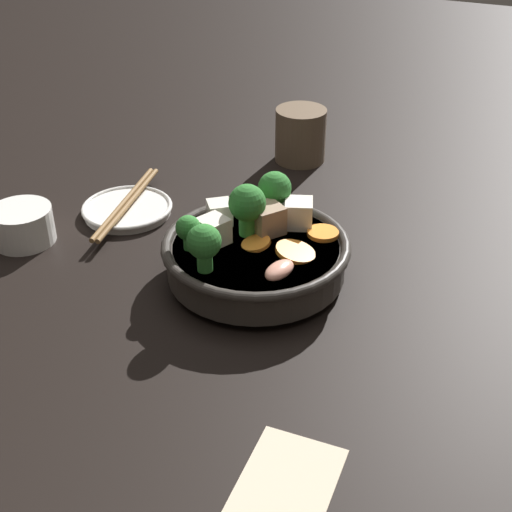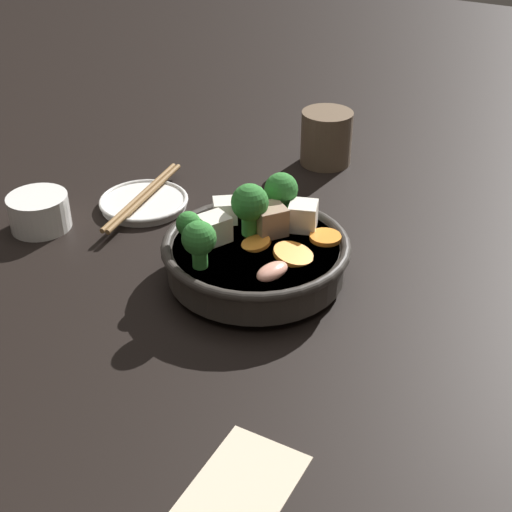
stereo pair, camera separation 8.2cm
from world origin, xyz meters
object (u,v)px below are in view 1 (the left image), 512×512
side_saucer (127,209)px  dark_mug (301,135)px  stirfry_bowl (255,251)px  tea_cup (22,225)px  chopsticks_pair (127,203)px

side_saucer → dark_mug: (0.26, -0.15, 0.03)m
stirfry_bowl → dark_mug: size_ratio=2.15×
tea_cup → dark_mug: size_ratio=0.78×
stirfry_bowl → chopsticks_pair: 0.24m
stirfry_bowl → dark_mug: stirfry_bowl is taller
side_saucer → chopsticks_pair: bearing=76.0°
side_saucer → chopsticks_pair: chopsticks_pair is taller
side_saucer → dark_mug: bearing=-30.9°
stirfry_bowl → chopsticks_pair: bearing=71.4°
stirfry_bowl → tea_cup: (-0.04, 0.30, -0.02)m
chopsticks_pair → stirfry_bowl: bearing=-108.6°
tea_cup → chopsticks_pair: tea_cup is taller
stirfry_bowl → tea_cup: 0.31m
side_saucer → tea_cup: size_ratio=1.57×
tea_cup → stirfry_bowl: bearing=-82.8°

